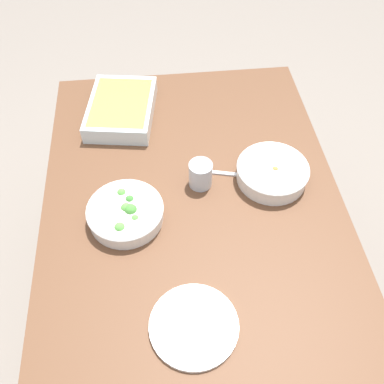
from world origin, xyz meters
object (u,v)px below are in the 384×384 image
object	(u,v)px
stew_bowl	(272,172)
spoon_by_stew	(235,174)
side_plate	(194,326)
broccoli_bowl	(126,213)
drink_cup	(200,175)
baking_dish	(121,108)

from	to	relation	value
stew_bowl	spoon_by_stew	distance (m)	0.12
side_plate	broccoli_bowl	bearing A→B (deg)	24.88
drink_cup	spoon_by_stew	xyz separation A→B (m)	(0.02, -0.11, -0.03)
broccoli_bowl	spoon_by_stew	world-z (taller)	broccoli_bowl
stew_bowl	side_plate	distance (m)	0.54
stew_bowl	baking_dish	bearing A→B (deg)	52.78
baking_dish	broccoli_bowl	bearing A→B (deg)	-178.81
side_plate	stew_bowl	bearing A→B (deg)	-33.10
baking_dish	side_plate	distance (m)	0.82
baking_dish	spoon_by_stew	size ratio (longest dim) A/B	1.90
broccoli_bowl	spoon_by_stew	bearing A→B (deg)	-68.75
broccoli_bowl	stew_bowl	bearing A→B (deg)	-76.82
stew_bowl	side_plate	bearing A→B (deg)	146.90
baking_dish	spoon_by_stew	distance (m)	0.48
spoon_by_stew	drink_cup	bearing A→B (deg)	101.20
spoon_by_stew	side_plate	bearing A→B (deg)	158.97
stew_bowl	broccoli_bowl	xyz separation A→B (m)	(-0.11, 0.45, -0.00)
spoon_by_stew	baking_dish	bearing A→B (deg)	47.43
side_plate	baking_dish	bearing A→B (deg)	11.91
drink_cup	baking_dish	bearing A→B (deg)	34.65
stew_bowl	spoon_by_stew	bearing A→B (deg)	76.01
drink_cup	side_plate	size ratio (longest dim) A/B	0.39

